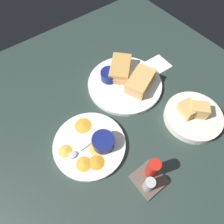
{
  "coord_description": "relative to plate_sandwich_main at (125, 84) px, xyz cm",
  "views": [
    {
      "loc": [
        30.88,
        33.24,
        63.73
      ],
      "look_at": [
        8.31,
        3.86,
        3.0
      ],
      "focal_mm": 31.87,
      "sensor_mm": 36.0,
      "label": 1
    }
  ],
  "objects": [
    {
      "name": "sandwich_half_near",
      "position": [
        -3.74,
        4.26,
        3.2
      ],
      "size": [
        14.95,
        12.12,
        4.8
      ],
      "color": "tan",
      "rests_on": "plate_sandwich_main"
    },
    {
      "name": "plate_chips_companion",
      "position": [
        26.18,
        13.05,
        0.0
      ],
      "size": [
        24.42,
        24.42,
        1.6
      ],
      "primitive_type": "cylinder",
      "color": "white",
      "rests_on": "ground_plane"
    },
    {
      "name": "bread_basket_rear",
      "position": [
        -9.42,
        27.05,
        1.33
      ],
      "size": [
        20.57,
        20.57,
        7.9
      ],
      "color": "silver",
      "rests_on": "ground_plane"
    },
    {
      "name": "spoon_by_gravy_ramekin",
      "position": [
        31.28,
        13.19,
        1.16
      ],
      "size": [
        9.89,
        2.29,
        0.8
      ],
      "color": "silver",
      "rests_on": "plate_chips_companion"
    },
    {
      "name": "ramekin_dark_sauce",
      "position": [
        3.59,
        -5.67,
        2.81
      ],
      "size": [
        6.94,
        6.94,
        3.73
      ],
      "color": "navy",
      "rests_on": "plate_sandwich_main"
    },
    {
      "name": "sandwich_half_far",
      "position": [
        -1.82,
        -5.37,
        3.2
      ],
      "size": [
        14.67,
        14.45,
        4.8
      ],
      "color": "tan",
      "rests_on": "plate_sandwich_main"
    },
    {
      "name": "spoon_by_dark_ramekin",
      "position": [
        1.51,
        -0.55,
        1.16
      ],
      "size": [
        5.09,
        9.69,
        0.8
      ],
      "color": "silver",
      "rests_on": "plate_sandwich_main"
    },
    {
      "name": "ramekin_light_gravy",
      "position": [
        22.52,
        16.1,
        2.99
      ],
      "size": [
        7.37,
        7.37,
        4.08
      ],
      "color": "navy",
      "rests_on": "plate_chips_companion"
    },
    {
      "name": "plantain_chip_scatter",
      "position": [
        26.89,
        14.2,
        1.1
      ],
      "size": [
        16.33,
        21.3,
        0.6
      ],
      "color": "orange",
      "rests_on": "plate_chips_companion"
    },
    {
      "name": "condiment_caddy",
      "position": [
        17.71,
        33.3,
        2.61
      ],
      "size": [
        9.0,
        9.0,
        9.5
      ],
      "color": "brown",
      "rests_on": "ground_plane"
    },
    {
      "name": "plate_sandwich_main",
      "position": [
        0.0,
        0.0,
        0.0
      ],
      "size": [
        29.84,
        29.84,
        1.6
      ],
      "primitive_type": "cylinder",
      "color": "white",
      "rests_on": "ground_plane"
    },
    {
      "name": "ground_plane",
      "position": [
        4.78,
        4.66,
        -2.3
      ],
      "size": [
        110.0,
        110.0,
        3.0
      ],
      "primitive_type": "cube",
      "color": "#283833"
    },
    {
      "name": "paper_napkin_folded",
      "position": [
        -18.0,
        -0.03,
        -0.6
      ],
      "size": [
        11.38,
        9.47,
        0.4
      ],
      "primitive_type": "cube",
      "rotation": [
        0.0,
        0.0,
        -0.04
      ],
      "color": "white",
      "rests_on": "ground_plane"
    }
  ]
}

